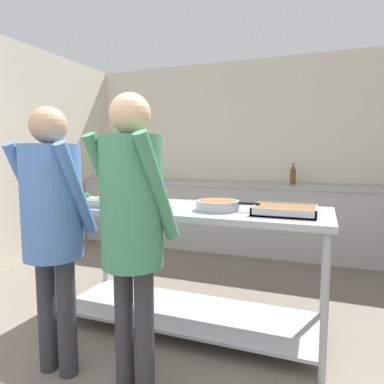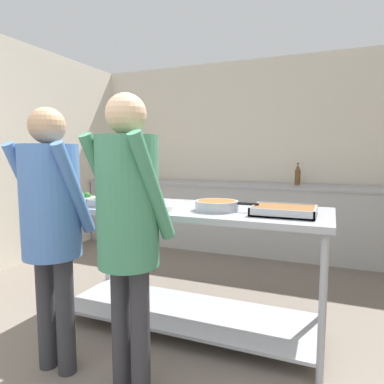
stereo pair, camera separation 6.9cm
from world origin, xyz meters
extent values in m
cube|color=beige|center=(0.00, 4.37, 1.32)|extent=(4.84, 0.06, 2.65)
cube|color=#A8A8A8|center=(0.00, 4.00, 0.44)|extent=(4.68, 0.62, 0.89)
cube|color=#9EA0A8|center=(0.00, 4.00, 0.91)|extent=(4.68, 0.65, 0.04)
cube|color=black|center=(-0.09, 4.00, 0.91)|extent=(0.48, 0.43, 0.02)
cube|color=#9EA0A8|center=(0.12, 1.73, 0.92)|extent=(2.03, 0.75, 0.04)
cube|color=#9EA0A8|center=(0.12, 1.73, 0.12)|extent=(1.95, 0.67, 0.02)
cylinder|color=#9EA0A8|center=(-0.85, 1.41, 0.45)|extent=(0.04, 0.04, 0.90)
cylinder|color=#9EA0A8|center=(1.08, 1.41, 0.45)|extent=(0.04, 0.04, 0.90)
cylinder|color=#9EA0A8|center=(-0.85, 2.05, 0.45)|extent=(0.04, 0.04, 0.90)
cylinder|color=#9EA0A8|center=(1.08, 2.05, 0.45)|extent=(0.04, 0.04, 0.90)
cylinder|color=silver|center=(-0.69, 1.57, 0.96)|extent=(0.19, 0.19, 0.05)
sphere|color=#2D702D|center=(-0.65, 1.57, 1.00)|extent=(0.05, 0.05, 0.05)
sphere|color=#2D702D|center=(-0.68, 1.59, 1.00)|extent=(0.05, 0.05, 0.05)
sphere|color=#2D702D|center=(-0.73, 1.58, 1.00)|extent=(0.05, 0.05, 0.05)
sphere|color=#2D702D|center=(-0.72, 1.53, 1.00)|extent=(0.06, 0.06, 0.06)
sphere|color=#2D702D|center=(-0.68, 1.52, 1.00)|extent=(0.06, 0.06, 0.06)
cube|color=#9EA0A8|center=(-0.35, 1.58, 0.94)|extent=(0.42, 0.31, 0.01)
cube|color=#387A38|center=(-0.35, 1.58, 0.97)|extent=(0.39, 0.29, 0.04)
cube|color=#9EA0A8|center=(-0.35, 1.44, 0.96)|extent=(0.42, 0.01, 0.05)
cube|color=#9EA0A8|center=(-0.35, 1.73, 0.96)|extent=(0.42, 0.01, 0.05)
cube|color=#9EA0A8|center=(-0.55, 1.58, 0.96)|extent=(0.01, 0.31, 0.05)
cube|color=#9EA0A8|center=(-0.15, 1.58, 0.96)|extent=(0.01, 0.31, 0.05)
cylinder|color=white|center=(0.01, 1.53, 0.94)|extent=(0.22, 0.22, 0.01)
cylinder|color=white|center=(0.01, 1.53, 0.95)|extent=(0.22, 0.22, 0.01)
cylinder|color=white|center=(0.01, 1.53, 0.97)|extent=(0.22, 0.22, 0.01)
cylinder|color=#9EA0A8|center=(0.37, 1.66, 0.97)|extent=(0.30, 0.30, 0.07)
cylinder|color=brown|center=(0.37, 1.66, 1.00)|extent=(0.26, 0.26, 0.01)
cylinder|color=black|center=(0.59, 1.66, 0.99)|extent=(0.14, 0.02, 0.02)
cube|color=#9EA0A8|center=(0.82, 1.67, 0.94)|extent=(0.39, 0.32, 0.01)
cube|color=brown|center=(0.82, 1.67, 0.97)|extent=(0.37, 0.30, 0.04)
cube|color=#9EA0A8|center=(0.82, 1.51, 0.96)|extent=(0.39, 0.01, 0.05)
cube|color=#9EA0A8|center=(0.82, 1.82, 0.96)|extent=(0.39, 0.01, 0.05)
cube|color=#9EA0A8|center=(0.63, 1.67, 0.96)|extent=(0.01, 0.32, 0.05)
cube|color=#9EA0A8|center=(1.01, 1.67, 0.96)|extent=(0.01, 0.32, 0.05)
cylinder|color=#2D2D33|center=(-0.50, 0.96, 0.36)|extent=(0.11, 0.11, 0.72)
cylinder|color=#2D2D33|center=(-0.34, 0.96, 0.36)|extent=(0.11, 0.11, 0.72)
cylinder|color=#4770B2|center=(-0.60, 0.96, 1.13)|extent=(0.07, 0.30, 0.54)
cylinder|color=#4770B2|center=(-0.24, 0.96, 1.13)|extent=(0.07, 0.30, 0.54)
cylinder|color=#4770B2|center=(-0.42, 0.96, 1.05)|extent=(0.34, 0.34, 0.66)
sphere|color=tan|center=(-0.42, 0.96, 1.48)|extent=(0.21, 0.21, 0.21)
cylinder|color=#2D2D33|center=(0.05, 0.95, 0.37)|extent=(0.10, 0.10, 0.74)
cylinder|color=#2D2D33|center=(0.20, 0.92, 0.37)|extent=(0.10, 0.10, 0.74)
cylinder|color=#3D7F5B|center=(-0.04, 0.97, 1.16)|extent=(0.13, 0.32, 0.55)
cylinder|color=#3D7F5B|center=(0.29, 0.90, 1.16)|extent=(0.13, 0.32, 0.55)
cylinder|color=#3D7F5B|center=(0.12, 0.93, 1.08)|extent=(0.32, 0.32, 0.68)
sphere|color=tan|center=(0.12, 0.93, 1.52)|extent=(0.21, 0.21, 0.21)
cylinder|color=brown|center=(0.68, 4.09, 1.02)|extent=(0.07, 0.07, 0.19)
cone|color=brown|center=(0.68, 4.09, 1.15)|extent=(0.07, 0.07, 0.07)
cylinder|color=black|center=(0.68, 4.09, 1.20)|extent=(0.03, 0.03, 0.02)
camera|label=1|loc=(1.04, -0.59, 1.32)|focal=32.00mm
camera|label=2|loc=(1.10, -0.56, 1.32)|focal=32.00mm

